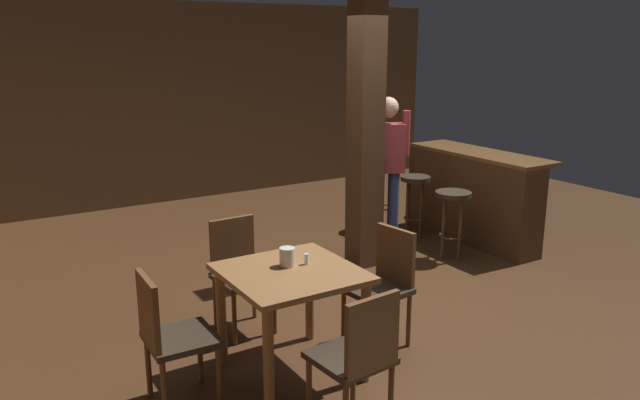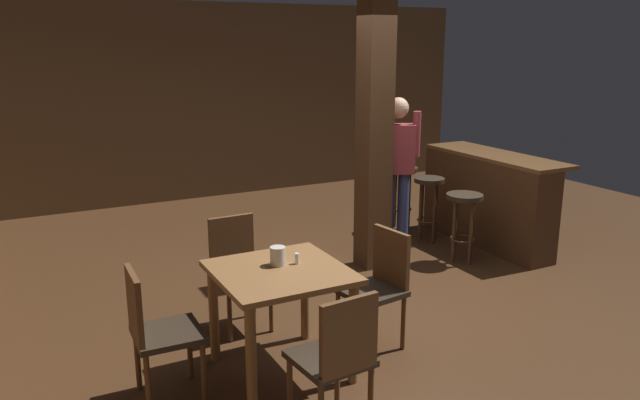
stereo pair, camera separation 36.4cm
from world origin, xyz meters
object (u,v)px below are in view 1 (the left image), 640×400
at_px(standing_person, 387,167).
at_px(bar_stool_far, 386,181).
at_px(dining_table, 291,290).
at_px(chair_south, 359,354).
at_px(chair_east, 384,281).
at_px(bar_stool_mid, 415,192).
at_px(bar_counter, 471,196).
at_px(salt_shaker, 306,259).
at_px(chair_west, 169,333).
at_px(chair_north, 239,269).
at_px(napkin_cup, 287,257).
at_px(bar_stool_near, 453,208).

relative_size(standing_person, bar_stool_far, 2.19).
relative_size(dining_table, chair_south, 0.98).
xyz_separation_m(chair_south, chair_east, (0.82, 0.83, 0.00)).
bearing_deg(bar_stool_mid, bar_counter, -34.10).
distance_m(chair_east, salt_shaker, 0.73).
bearing_deg(dining_table, chair_west, 178.10).
distance_m(chair_east, standing_person, 1.98).
relative_size(dining_table, chair_north, 0.98).
relative_size(chair_south, salt_shaker, 11.61).
bearing_deg(dining_table, bar_stool_mid, 35.06).
bearing_deg(chair_west, dining_table, -1.90).
height_order(napkin_cup, bar_stool_far, napkin_cup).
bearing_deg(bar_stool_near, bar_counter, 29.09).
height_order(chair_south, bar_stool_near, chair_south).
height_order(chair_north, napkin_cup, chair_north).
relative_size(chair_west, chair_south, 1.00).
distance_m(napkin_cup, bar_stool_far, 3.55).
bearing_deg(chair_east, chair_south, -134.67).
relative_size(chair_west, napkin_cup, 6.79).
xyz_separation_m(chair_east, bar_stool_near, (1.79, 1.16, 0.05)).
distance_m(chair_west, bar_counter, 4.36).
bearing_deg(napkin_cup, dining_table, -104.01).
distance_m(chair_north, napkin_cup, 0.81).
bearing_deg(bar_counter, chair_south, -144.19).
bearing_deg(chair_north, bar_counter, 12.09).
distance_m(chair_north, bar_stool_far, 3.13).
xyz_separation_m(chair_north, bar_stool_near, (2.62, 0.35, 0.05)).
bearing_deg(chair_west, standing_person, 27.85).
xyz_separation_m(salt_shaker, bar_stool_mid, (2.55, 1.84, -0.23)).
height_order(chair_west, napkin_cup, chair_west).
distance_m(dining_table, standing_person, 2.54).
bearing_deg(salt_shaker, chair_west, -178.81).
distance_m(chair_west, chair_south, 1.20).
relative_size(chair_north, standing_person, 0.52).
relative_size(standing_person, bar_stool_mid, 2.28).
distance_m(chair_south, chair_north, 1.64).
height_order(dining_table, napkin_cup, napkin_cup).
bearing_deg(napkin_cup, chair_north, 92.43).
height_order(chair_north, bar_counter, bar_counter).
relative_size(bar_counter, bar_stool_far, 2.31).
relative_size(chair_south, chair_east, 1.00).
height_order(chair_east, bar_stool_far, chair_east).
height_order(chair_south, chair_north, same).
bearing_deg(standing_person, chair_south, -130.44).
relative_size(standing_person, bar_counter, 0.95).
xyz_separation_m(chair_west, chair_north, (0.85, 0.81, 0.00)).
relative_size(chair_south, bar_stool_near, 1.22).
bearing_deg(napkin_cup, bar_stool_far, 41.17).
bearing_deg(chair_east, chair_west, 179.78).
height_order(chair_south, chair_east, same).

